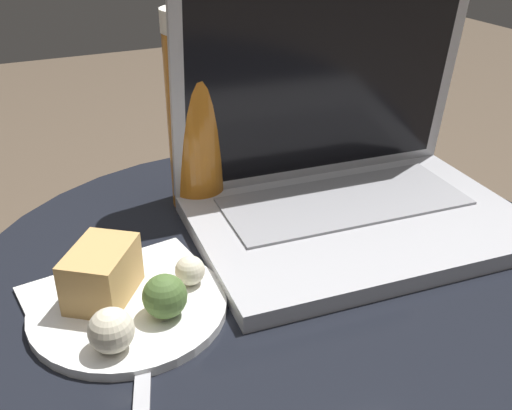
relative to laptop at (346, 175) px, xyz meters
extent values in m
cylinder|color=black|center=(-0.11, -0.07, -0.06)|extent=(0.63, 0.63, 0.02)
cube|color=white|center=(-0.27, -0.04, -0.05)|extent=(0.18, 0.14, 0.00)
cube|color=#B2B2B7|center=(0.00, -0.04, -0.04)|extent=(0.37, 0.26, 0.02)
cube|color=gray|center=(0.00, 0.00, -0.03)|extent=(0.28, 0.13, 0.00)
cube|color=#B2B2B7|center=(0.00, 0.07, 0.08)|extent=(0.35, 0.06, 0.24)
cube|color=black|center=(0.00, 0.07, 0.08)|extent=(0.32, 0.05, 0.21)
cylinder|color=#C6701E|center=(-0.14, 0.10, 0.05)|extent=(0.06, 0.06, 0.20)
cylinder|color=white|center=(-0.14, 0.10, 0.16)|extent=(0.06, 0.06, 0.02)
cylinder|color=white|center=(-0.27, -0.07, -0.05)|extent=(0.17, 0.17, 0.01)
cube|color=tan|center=(-0.28, -0.05, -0.02)|extent=(0.08, 0.09, 0.05)
sphere|color=#4C6B33|center=(-0.24, -0.10, -0.02)|extent=(0.04, 0.04, 0.04)
sphere|color=beige|center=(-0.29, -0.12, -0.02)|extent=(0.04, 0.04, 0.04)
sphere|color=beige|center=(-0.21, -0.06, -0.03)|extent=(0.03, 0.03, 0.03)
cube|color=#B2B2B7|center=(-0.28, -0.15, -0.05)|extent=(0.05, 0.13, 0.00)
cube|color=#B2B2B7|center=(-0.25, -0.06, -0.05)|extent=(0.04, 0.06, 0.00)
camera|label=1|loc=(-0.34, -0.50, 0.28)|focal=42.00mm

